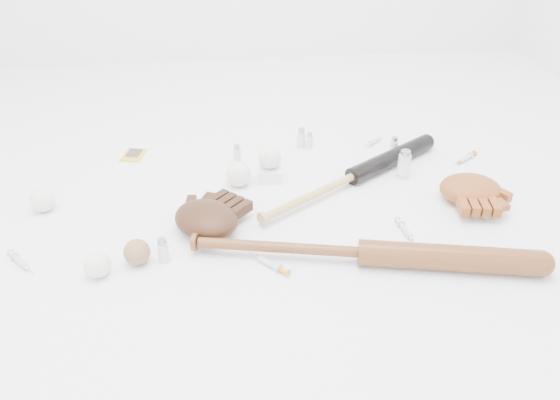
{
  "coord_description": "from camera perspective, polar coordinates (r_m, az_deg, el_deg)",
  "views": [
    {
      "loc": [
        -0.15,
        -1.34,
        0.92
      ],
      "look_at": [
        0.01,
        0.0,
        0.06
      ],
      "focal_mm": 35.0,
      "sensor_mm": 36.0,
      "label": 1
    }
  ],
  "objects": [
    {
      "name": "vial_2",
      "position": [
        1.91,
        -4.5,
        4.8
      ],
      "size": [
        0.03,
        0.03,
        0.07
      ],
      "primitive_type": "cylinder",
      "color": "silver",
      "rests_on": "ground"
    },
    {
      "name": "glove_dark",
      "position": [
        1.57,
        -7.73,
        -1.94
      ],
      "size": [
        0.33,
        0.33,
        0.08
      ],
      "primitive_type": null,
      "rotation": [
        0.0,
        0.0,
        -0.77
      ],
      "color": "#341B0E",
      "rests_on": "ground"
    },
    {
      "name": "syringe_2",
      "position": [
        2.09,
        9.89,
        6.09
      ],
      "size": [
        0.11,
        0.11,
        0.02
      ],
      "primitive_type": null,
      "rotation": [
        0.0,
        0.0,
        0.74
      ],
      "color": "#ADBCC6",
      "rests_on": "ground"
    },
    {
      "name": "baseball_mid",
      "position": [
        1.48,
        -18.56,
        -6.44
      ],
      "size": [
        0.07,
        0.07,
        0.07
      ],
      "primitive_type": "sphere",
      "color": "white",
      "rests_on": "ground"
    },
    {
      "name": "vial_5",
      "position": [
        2.01,
        3.12,
        6.22
      ],
      "size": [
        0.02,
        0.02,
        0.06
      ],
      "primitive_type": "cylinder",
      "color": "silver",
      "rests_on": "ground"
    },
    {
      "name": "trading_card",
      "position": [
        2.04,
        -15.05,
        4.56
      ],
      "size": [
        0.09,
        0.11,
        0.01
      ],
      "primitive_type": "cube",
      "rotation": [
        0.0,
        0.0,
        -0.23
      ],
      "color": "gold",
      "rests_on": "ground"
    },
    {
      "name": "vial_0",
      "position": [
        2.0,
        11.8,
        5.5
      ],
      "size": [
        0.03,
        0.03,
        0.07
      ],
      "primitive_type": "cylinder",
      "color": "silver",
      "rests_on": "ground"
    },
    {
      "name": "syringe_4",
      "position": [
        2.04,
        18.77,
        4.11
      ],
      "size": [
        0.13,
        0.11,
        0.02
      ],
      "primitive_type": null,
      "rotation": [
        0.0,
        0.0,
        3.76
      ],
      "color": "#ADBCC6",
      "rests_on": "ground"
    },
    {
      "name": "syringe_3",
      "position": [
        1.6,
        12.99,
        -3.14
      ],
      "size": [
        0.04,
        0.14,
        0.02
      ],
      "primitive_type": null,
      "rotation": [
        0.0,
        0.0,
        -1.45
      ],
      "color": "#ADBCC6",
      "rests_on": "ground"
    },
    {
      "name": "syringe_1",
      "position": [
        1.45,
        -1.13,
        -6.63
      ],
      "size": [
        0.12,
        0.13,
        0.02
      ],
      "primitive_type": null,
      "rotation": [
        0.0,
        0.0,
        2.32
      ],
      "color": "#ADBCC6",
      "rests_on": "ground"
    },
    {
      "name": "baseball_left",
      "position": [
        1.8,
        -23.57,
        0.03
      ],
      "size": [
        0.08,
        0.08,
        0.08
      ],
      "primitive_type": "sphere",
      "color": "white",
      "rests_on": "ground"
    },
    {
      "name": "pedestal",
      "position": [
        1.82,
        -1.05,
        2.81
      ],
      "size": [
        0.08,
        0.08,
        0.04
      ],
      "primitive_type": "cube",
      "rotation": [
        0.0,
        0.0,
        -0.09
      ],
      "color": "white",
      "rests_on": "ground"
    },
    {
      "name": "baseball_upper",
      "position": [
        1.78,
        -4.36,
        2.7
      ],
      "size": [
        0.08,
        0.08,
        0.08
      ],
      "primitive_type": "sphere",
      "color": "white",
      "rests_on": "ground"
    },
    {
      "name": "bat_dark",
      "position": [
        1.8,
        7.66,
        2.49
      ],
      "size": [
        0.71,
        0.5,
        0.06
      ],
      "primitive_type": null,
      "rotation": [
        0.0,
        0.0,
        0.59
      ],
      "color": "black",
      "rests_on": "ground"
    },
    {
      "name": "baseball_aged",
      "position": [
        1.49,
        -14.72,
        -5.3
      ],
      "size": [
        0.07,
        0.07,
        0.07
      ],
      "primitive_type": "sphere",
      "color": "#886041",
      "rests_on": "ground"
    },
    {
      "name": "bat_wood",
      "position": [
        1.45,
        8.58,
        -5.44
      ],
      "size": [
        0.95,
        0.28,
        0.07
      ],
      "primitive_type": null,
      "rotation": [
        0.0,
        0.0,
        -0.22
      ],
      "color": "brown",
      "rests_on": "ground"
    },
    {
      "name": "glove_tan",
      "position": [
        1.79,
        19.29,
        1.09
      ],
      "size": [
        0.26,
        0.26,
        0.08
      ],
      "primitive_type": null,
      "rotation": [
        0.0,
        0.0,
        2.98
      ],
      "color": "brown",
      "rests_on": "ground"
    },
    {
      "name": "vial_3",
      "position": [
        1.86,
        12.84,
        3.69
      ],
      "size": [
        0.04,
        0.04,
        0.1
      ],
      "primitive_type": "cylinder",
      "color": "silver",
      "rests_on": "ground"
    },
    {
      "name": "syringe_0",
      "position": [
        1.61,
        -25.5,
        -5.86
      ],
      "size": [
        0.11,
        0.13,
        0.02
      ],
      "primitive_type": null,
      "rotation": [
        0.0,
        0.0,
        -0.85
      ],
      "color": "#ADBCC6",
      "rests_on": "ground"
    },
    {
      "name": "vial_1",
      "position": [
        2.02,
        2.24,
        6.51
      ],
      "size": [
        0.03,
        0.03,
        0.07
      ],
      "primitive_type": "cylinder",
      "color": "silver",
      "rests_on": "ground"
    },
    {
      "name": "baseball_on_pedestal",
      "position": [
        1.79,
        -1.07,
        4.46
      ],
      "size": [
        0.07,
        0.07,
        0.07
      ],
      "primitive_type": "sphere",
      "color": "white",
      "rests_on": "pedestal"
    },
    {
      "name": "vial_4",
      "position": [
        1.48,
        -12.12,
        -5.12
      ],
      "size": [
        0.03,
        0.03,
        0.07
      ],
      "primitive_type": "cylinder",
      "color": "silver",
      "rests_on": "ground"
    }
  ]
}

